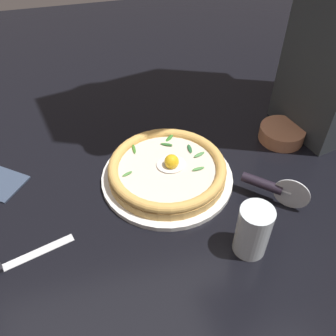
% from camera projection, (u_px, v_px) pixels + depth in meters
% --- Properties ---
extents(ground_plane, '(2.40, 2.40, 0.03)m').
position_uv_depth(ground_plane, '(167.00, 183.00, 0.88)').
color(ground_plane, black).
rests_on(ground_plane, ground).
extents(pizza_plate, '(0.31, 0.31, 0.01)m').
position_uv_depth(pizza_plate, '(168.00, 176.00, 0.87)').
color(pizza_plate, white).
rests_on(pizza_plate, ground).
extents(pizza, '(0.27, 0.27, 0.06)m').
position_uv_depth(pizza, '(168.00, 168.00, 0.85)').
color(pizza, '#E5AF5C').
rests_on(pizza, pizza_plate).
extents(side_bowl, '(0.12, 0.12, 0.04)m').
position_uv_depth(side_bowl, '(282.00, 134.00, 0.96)').
color(side_bowl, '#B77452').
rests_on(side_bowl, ground).
extents(pizza_cutter, '(0.12, 0.11, 0.08)m').
position_uv_depth(pizza_cutter, '(271.00, 187.00, 0.80)').
color(pizza_cutter, silver).
rests_on(pizza_cutter, ground).
extents(table_knife, '(0.22, 0.08, 0.01)m').
position_uv_depth(table_knife, '(0.00, 269.00, 0.69)').
color(table_knife, silver).
rests_on(table_knife, ground).
extents(drinking_glass, '(0.07, 0.07, 0.11)m').
position_uv_depth(drinking_glass, '(252.00, 233.00, 0.69)').
color(drinking_glass, silver).
rests_on(drinking_glass, ground).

